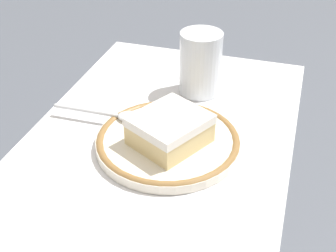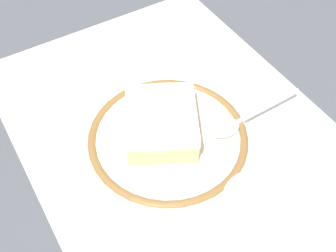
# 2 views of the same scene
# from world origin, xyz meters

# --- Properties ---
(ground_plane) EXTENTS (2.40, 2.40, 0.00)m
(ground_plane) POSITION_xyz_m (0.00, 0.00, 0.00)
(ground_plane) COLOR #4C515B
(placemat) EXTENTS (0.55, 0.36, 0.00)m
(placemat) POSITION_xyz_m (0.00, 0.00, 0.00)
(placemat) COLOR white
(placemat) RESTS_ON ground_plane
(plate) EXTENTS (0.19, 0.19, 0.02)m
(plate) POSITION_xyz_m (0.02, 0.02, 0.01)
(plate) COLOR silver
(plate) RESTS_ON placemat
(cake_slice) EXTENTS (0.12, 0.11, 0.04)m
(cake_slice) POSITION_xyz_m (0.03, 0.02, 0.03)
(cake_slice) COLOR beige
(cake_slice) RESTS_ON plate
(spoon) EXTENTS (0.03, 0.14, 0.01)m
(spoon) POSITION_xyz_m (-0.01, -0.06, 0.02)
(spoon) COLOR silver
(spoon) RESTS_ON plate
(cup) EXTENTS (0.07, 0.07, 0.10)m
(cup) POSITION_xyz_m (-0.14, 0.02, 0.04)
(cup) COLOR silver
(cup) RESTS_ON placemat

